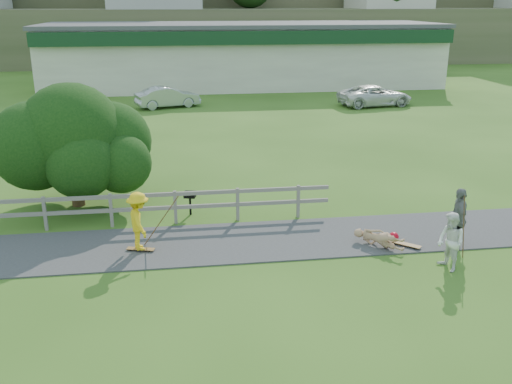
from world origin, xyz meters
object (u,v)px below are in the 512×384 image
spectator_b (458,219)px  spectator_a (451,242)px  skater_rider (139,224)px  tree (74,155)px  skater_fallen (379,239)px  bbq (190,203)px  car_silver (168,97)px  car_white (375,96)px

spectator_b → spectator_a: bearing=-19.4°
skater_rider → tree: size_ratio=0.30×
skater_fallen → tree: bearing=110.1°
spectator_a → bbq: bearing=-139.7°
skater_rider → tree: (-2.34, 4.31, 0.97)m
skater_fallen → car_silver: size_ratio=0.36×
spectator_b → tree: bearing=-101.0°
skater_rider → spectator_b: spectator_b is taller
car_white → car_silver: bearing=75.7°
car_white → skater_fallen: bearing=152.2°
car_white → tree: bearing=127.6°
car_silver → tree: 19.45m
skater_rider → spectator_a: (8.15, -2.31, -0.05)m
skater_rider → tree: 5.00m
skater_rider → car_silver: (0.70, 23.49, -0.14)m
skater_rider → tree: tree is taller
skater_rider → spectator_a: bearing=-121.3°
spectator_a → spectator_b: bearing=134.3°
spectator_b → bbq: (-7.49, 3.83, -0.51)m
spectator_b → tree: size_ratio=0.32×
car_white → skater_rider: bearing=137.7°
tree → bbq: tree is taller
spectator_a → spectator_b: spectator_b is taller
spectator_b → bbq: 8.43m
spectator_b → car_white: 23.84m
spectator_a → car_white: bearing=152.9°
tree → bbq: (3.85, -1.50, -1.40)m
skater_fallen → car_silver: 24.93m
skater_rider → skater_fallen: size_ratio=1.10×
car_silver → bbq: bearing=163.9°
car_white → spectator_b: bearing=157.5°
spectator_b → tree: 12.57m
skater_fallen → tree: (-9.15, 4.98, 1.53)m
tree → bbq: bearing=-21.4°
spectator_b → car_white: spectator_b is taller
skater_rider → bbq: size_ratio=2.08×
spectator_a → car_white: spectator_a is taller
skater_fallen → bbq: bbq is taller
skater_fallen → car_silver: (-6.11, 24.17, 0.42)m
car_silver → tree: tree is taller
car_white → bbq: bearing=137.0°
spectator_b → tree: tree is taller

